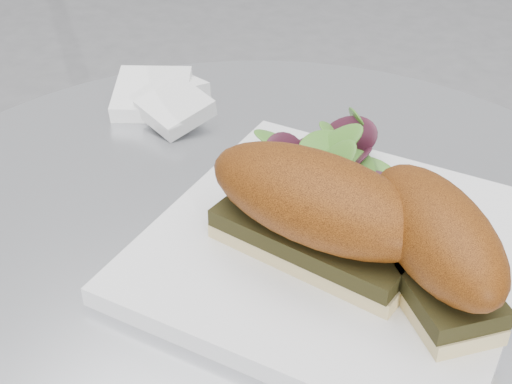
% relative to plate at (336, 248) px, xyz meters
% --- Properties ---
extents(plate, '(0.29, 0.29, 0.02)m').
position_rel_plate_xyz_m(plate, '(0.00, 0.00, 0.00)').
color(plate, white).
rests_on(plate, table).
extents(sandwich_left, '(0.19, 0.11, 0.08)m').
position_rel_plate_xyz_m(sandwich_left, '(-0.01, -0.02, 0.05)').
color(sandwich_left, beige).
rests_on(sandwich_left, plate).
extents(sandwich_right, '(0.15, 0.15, 0.08)m').
position_rel_plate_xyz_m(sandwich_right, '(0.08, -0.03, 0.05)').
color(sandwich_right, beige).
rests_on(sandwich_right, plate).
extents(salad, '(0.12, 0.12, 0.05)m').
position_rel_plate_xyz_m(salad, '(-0.03, 0.07, 0.03)').
color(salad, '#559B32').
rests_on(salad, plate).
extents(napkin, '(0.11, 0.11, 0.02)m').
position_rel_plate_xyz_m(napkin, '(-0.24, 0.14, 0.00)').
color(napkin, white).
rests_on(napkin, table).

